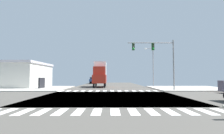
{
  "coord_description": "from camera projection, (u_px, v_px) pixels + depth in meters",
  "views": [
    {
      "loc": [
        -0.02,
        -17.12,
        1.89
      ],
      "look_at": [
        0.19,
        4.41,
        3.13
      ],
      "focal_mm": 28.38,
      "sensor_mm": 36.0,
      "label": 1
    }
  ],
  "objects": [
    {
      "name": "ground",
      "position": [
        110.0,
        97.0,
        16.99
      ],
      "size": [
        90.0,
        90.0,
        0.05
      ],
      "color": "#42403B"
    },
    {
      "name": "sidewalk_corner_ne",
      "position": [
        189.0,
        88.0,
        29.1
      ],
      "size": [
        12.0,
        12.0,
        0.14
      ],
      "color": "#B2ADA3",
      "rests_on": "ground"
    },
    {
      "name": "sidewalk_corner_nw",
      "position": [
        31.0,
        88.0,
        28.84
      ],
      "size": [
        12.0,
        12.0,
        0.14
      ],
      "color": "#AEABA2",
      "rests_on": "ground"
    },
    {
      "name": "crosswalk_near",
      "position": [
        106.0,
        112.0,
        9.7
      ],
      "size": [
        13.5,
        2.0,
        0.01
      ],
      "color": "white",
      "rests_on": "ground"
    },
    {
      "name": "crosswalk_far",
      "position": [
        109.0,
        91.0,
        24.27
      ],
      "size": [
        13.5,
        2.0,
        0.01
      ],
      "color": "white",
      "rests_on": "ground"
    },
    {
      "name": "traffic_signal_mast",
      "position": [
        156.0,
        53.0,
        24.56
      ],
      "size": [
        6.45,
        0.55,
        7.08
      ],
      "color": "gray",
      "rests_on": "ground"
    },
    {
      "name": "street_lamp",
      "position": [
        152.0,
        63.0,
        32.93
      ],
      "size": [
        1.78,
        0.32,
        7.35
      ],
      "color": "gray",
      "rests_on": "ground"
    },
    {
      "name": "bank_building",
      "position": [
        11.0,
        75.0,
        32.79
      ],
      "size": [
        13.59,
        11.11,
        4.59
      ],
      "color": "beige",
      "rests_on": "ground"
    },
    {
      "name": "sedan_farside_2",
      "position": [
        93.0,
        80.0,
        51.18
      ],
      "size": [
        1.8,
        4.3,
        1.88
      ],
      "rotation": [
        0.0,
        0.0,
        3.14
      ],
      "color": "black",
      "rests_on": "ground"
    },
    {
      "name": "suv_queued_2",
      "position": [
        95.0,
        79.0,
        57.3
      ],
      "size": [
        1.96,
        4.6,
        2.34
      ],
      "rotation": [
        0.0,
        0.0,
        3.14
      ],
      "color": "black",
      "rests_on": "ground"
    },
    {
      "name": "box_truck_trailing_1",
      "position": [
        100.0,
        74.0,
        34.27
      ],
      "size": [
        2.4,
        7.2,
        4.85
      ],
      "rotation": [
        0.0,
        0.0,
        3.14
      ],
      "color": "black",
      "rests_on": "ground"
    }
  ]
}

